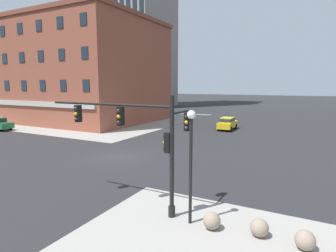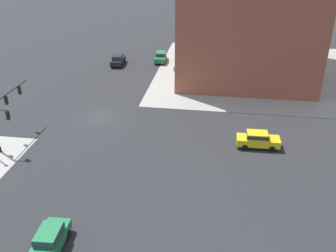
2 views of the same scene
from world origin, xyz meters
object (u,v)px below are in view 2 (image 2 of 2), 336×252
traffic_signal_main (3,113)px  car_main_southbound_far (258,139)px  car_main_northbound_far (161,56)px  car_main_northbound_near (49,240)px  car_cross_eastbound (118,60)px

traffic_signal_main → car_main_southbound_far: (-3.34, 25.85, -2.71)m
car_main_northbound_far → car_main_southbound_far: same height
car_main_northbound_near → car_main_northbound_far: 44.17m
car_main_northbound_far → car_cross_eastbound: 7.39m
car_main_northbound_far → car_cross_eastbound: size_ratio=1.01×
traffic_signal_main → car_main_northbound_far: 32.72m
traffic_signal_main → car_main_southbound_far: 26.21m
car_main_southbound_far → car_cross_eastbound: size_ratio=0.99×
traffic_signal_main → car_main_northbound_far: traffic_signal_main is taller
car_main_northbound_near → car_main_northbound_far: (-44.17, 0.47, 0.00)m
traffic_signal_main → car_main_northbound_near: traffic_signal_main is taller
car_main_northbound_far → car_cross_eastbound: bearing=-67.4°
traffic_signal_main → car_main_northbound_near: size_ratio=1.65×
traffic_signal_main → car_cross_eastbound: bearing=171.3°
car_cross_eastbound → car_main_northbound_far: bearing=112.6°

